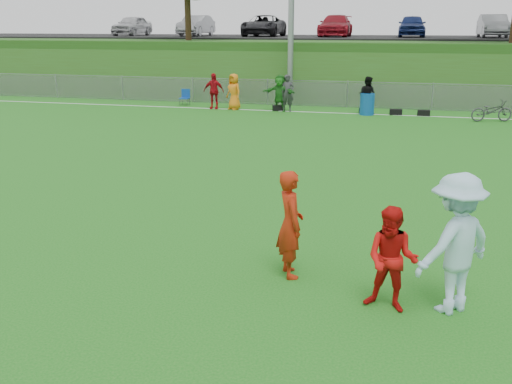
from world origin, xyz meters
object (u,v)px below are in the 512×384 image
(player_red_center, at_px, (392,260))
(player_blue, at_px, (455,244))
(player_red_left, at_px, (290,224))
(recycling_bin, at_px, (367,104))
(bicycle, at_px, (492,111))

(player_red_center, relative_size, player_blue, 0.76)
(player_red_left, bearing_deg, recycling_bin, -26.31)
(recycling_bin, height_order, bicycle, recycling_bin)
(player_red_center, xyz_separation_m, recycling_bin, (-1.38, 18.49, -0.29))
(player_red_center, bearing_deg, bicycle, 90.87)
(player_blue, distance_m, bicycle, 17.93)
(bicycle, bearing_deg, recycling_bin, 67.39)
(player_red_center, distance_m, recycling_bin, 18.55)
(recycling_bin, relative_size, bicycle, 0.56)
(player_blue, height_order, bicycle, player_blue)
(player_blue, bearing_deg, recycling_bin, -127.26)
(player_red_left, distance_m, bicycle, 17.90)
(player_red_left, bearing_deg, player_blue, -129.88)
(recycling_bin, bearing_deg, bicycle, -6.84)
(recycling_bin, xyz_separation_m, bicycle, (5.18, -0.62, -0.03))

